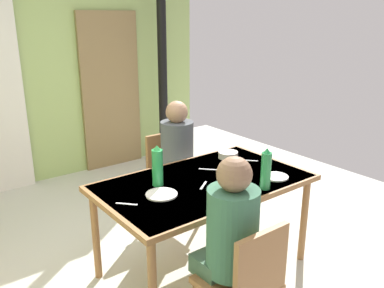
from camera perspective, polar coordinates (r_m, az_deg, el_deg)
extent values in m
plane|color=beige|center=(3.35, -6.07, -17.94)|extent=(6.51, 6.51, 0.00)
cube|color=#A3BF6E|center=(5.08, -21.89, 10.45)|extent=(4.53, 0.10, 2.83)
cube|color=olive|center=(5.40, -11.33, 7.24)|extent=(0.80, 0.05, 2.00)
cylinder|color=black|center=(5.42, -4.20, 12.03)|extent=(0.12, 0.12, 2.83)
cube|color=#8E6038|center=(3.07, 1.71, -5.48)|extent=(1.59, 0.94, 0.04)
cube|color=beige|center=(3.07, 1.71, -5.15)|extent=(1.52, 0.90, 0.00)
cylinder|color=#8E6038|center=(3.47, 15.44, -10.24)|extent=(0.06, 0.06, 0.72)
cylinder|color=#8E6038|center=(3.22, -13.37, -12.42)|extent=(0.06, 0.06, 0.72)
cylinder|color=#8E6038|center=(3.94, 6.17, -6.18)|extent=(0.06, 0.06, 0.72)
cube|color=#8E6038|center=(2.52, 6.27, -18.89)|extent=(0.40, 0.40, 0.04)
cube|color=#8E6038|center=(2.30, 9.68, -16.67)|extent=(0.38, 0.04, 0.42)
cube|color=#8E6038|center=(3.88, -2.47, -5.04)|extent=(0.40, 0.40, 0.04)
cube|color=#8E6038|center=(3.94, -4.01, -1.41)|extent=(0.38, 0.04, 0.42)
cylinder|color=#8E6038|center=(3.95, 1.06, -8.50)|extent=(0.04, 0.04, 0.41)
cylinder|color=#8E6038|center=(3.77, -3.05, -9.88)|extent=(0.04, 0.04, 0.41)
cylinder|color=#8E6038|center=(4.19, -1.86, -6.87)|extent=(0.04, 0.04, 0.41)
cylinder|color=#8E6038|center=(4.02, -5.83, -8.06)|extent=(0.04, 0.04, 0.41)
cube|color=#3C5C47|center=(2.58, 3.77, -16.20)|extent=(0.30, 0.22, 0.12)
cylinder|color=#38664C|center=(2.37, 5.69, -12.12)|extent=(0.30, 0.30, 0.52)
sphere|color=#846047|center=(2.22, 5.96, -4.26)|extent=(0.20, 0.20, 0.20)
cube|color=#4B5050|center=(3.74, -1.06, -4.95)|extent=(0.30, 0.22, 0.12)
cylinder|color=#4C5156|center=(3.73, -2.09, -0.73)|extent=(0.30, 0.30, 0.52)
sphere|color=#A87A5B|center=(3.63, -2.15, 4.51)|extent=(0.20, 0.20, 0.20)
cylinder|color=green|center=(2.95, -4.88, -3.33)|extent=(0.08, 0.08, 0.27)
cone|color=green|center=(2.89, -4.95, -0.50)|extent=(0.06, 0.06, 0.04)
cylinder|color=#298045|center=(2.92, 10.34, -3.74)|extent=(0.07, 0.07, 0.27)
cone|color=#1E8341|center=(2.87, 10.51, -0.90)|extent=(0.05, 0.05, 0.04)
cylinder|color=silver|center=(3.54, 5.09, -1.52)|extent=(0.17, 0.17, 0.05)
cylinder|color=white|center=(3.18, 11.68, -4.51)|extent=(0.19, 0.19, 0.01)
cylinder|color=white|center=(2.91, 7.14, -6.45)|extent=(0.20, 0.20, 0.01)
cylinder|color=white|center=(2.83, -4.30, -7.07)|extent=(0.22, 0.22, 0.01)
cylinder|color=silver|center=(2.71, 2.86, -7.20)|extent=(0.06, 0.06, 0.10)
cube|color=silver|center=(3.28, 2.25, -3.57)|extent=(0.11, 0.12, 0.00)
cube|color=silver|center=(2.73, -9.18, -8.31)|extent=(0.11, 0.12, 0.00)
cube|color=silver|center=(2.98, 1.62, -5.82)|extent=(0.13, 0.10, 0.00)
cube|color=silver|center=(3.50, 8.02, -2.31)|extent=(0.11, 0.12, 0.00)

